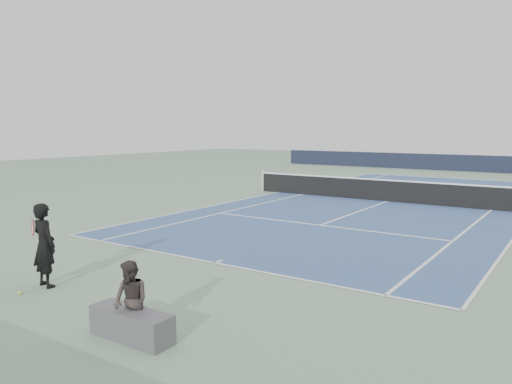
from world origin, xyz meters
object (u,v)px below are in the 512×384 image
Objects in this scene: tennis_ball at (20,293)px; spectator_bench at (131,312)px; tennis_net at (388,190)px; tennis_player at (44,245)px.

spectator_bench is (3.30, -0.20, 0.39)m from tennis_ball.
tennis_net is 15.20m from tennis_player.
spectator_bench is at bearing -13.24° from tennis_player.
tennis_player reaches higher than spectator_bench.
tennis_net is at bearing 83.40° from tennis_player.
tennis_ball is 3.33m from spectator_bench.
tennis_ball is at bearing -96.18° from tennis_net.
spectator_bench reaches higher than tennis_ball.
tennis_net is at bearing 83.82° from tennis_ball.
tennis_player is at bearing 166.76° from spectator_bench.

